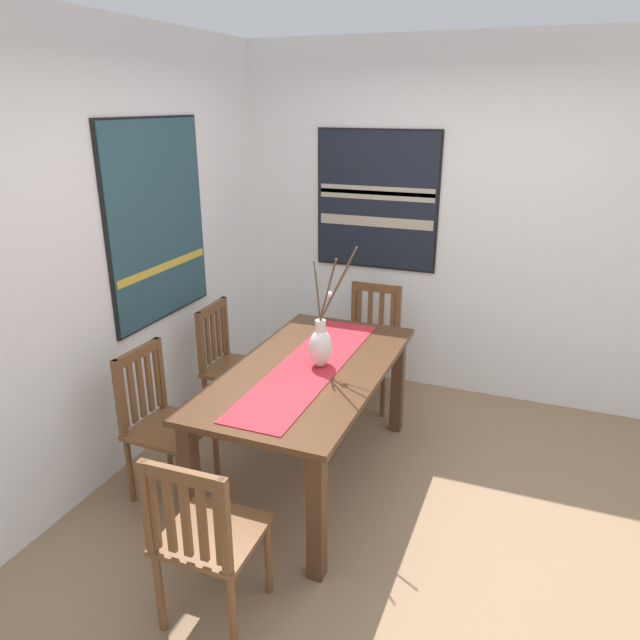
{
  "coord_description": "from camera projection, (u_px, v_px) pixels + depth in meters",
  "views": [
    {
      "loc": [
        -2.73,
        -0.61,
        2.23
      ],
      "look_at": [
        0.27,
        0.58,
        1.05
      ],
      "focal_mm": 33.37,
      "sensor_mm": 36.0,
      "label": 1
    }
  ],
  "objects": [
    {
      "name": "ground_plane",
      "position": [
        398.0,
        524.0,
        3.37
      ],
      "size": [
        6.4,
        6.4,
        0.03
      ],
      "primitive_type": "cube",
      "color": "#8E7051"
    },
    {
      "name": "wall_back",
      "position": [
        104.0,
        260.0,
        3.54
      ],
      "size": [
        6.4,
        0.12,
        2.7
      ],
      "primitive_type": "cube",
      "color": "white",
      "rests_on": "ground_plane"
    },
    {
      "name": "wall_side",
      "position": [
        468.0,
        226.0,
        4.52
      ],
      "size": [
        0.12,
        6.4,
        2.7
      ],
      "primitive_type": "cube",
      "color": "white",
      "rests_on": "ground_plane"
    },
    {
      "name": "dining_table",
      "position": [
        309.0,
        385.0,
        3.55
      ],
      "size": [
        1.69,
        0.87,
        0.76
      ],
      "color": "#51331E",
      "rests_on": "ground_plane"
    },
    {
      "name": "table_runner",
      "position": [
        309.0,
        367.0,
        3.51
      ],
      "size": [
        1.56,
        0.36,
        0.01
      ],
      "primitive_type": "cube",
      "color": "#B7232D",
      "rests_on": "dining_table"
    },
    {
      "name": "centerpiece_vase",
      "position": [
        321.0,
        344.0,
        3.47
      ],
      "size": [
        0.23,
        0.29,
        0.74
      ],
      "color": "silver",
      "rests_on": "dining_table"
    },
    {
      "name": "chair_0",
      "position": [
        205.0,
        536.0,
        2.57
      ],
      "size": [
        0.43,
        0.43,
        0.89
      ],
      "color": "brown",
      "rests_on": "ground_plane"
    },
    {
      "name": "chair_1",
      "position": [
        230.0,
        362.0,
        4.28
      ],
      "size": [
        0.44,
        0.44,
        0.9
      ],
      "color": "brown",
      "rests_on": "ground_plane"
    },
    {
      "name": "chair_2",
      "position": [
        370.0,
        343.0,
        4.61
      ],
      "size": [
        0.42,
        0.42,
        0.92
      ],
      "color": "brown",
      "rests_on": "ground_plane"
    },
    {
      "name": "chair_3",
      "position": [
        161.0,
        420.0,
        3.49
      ],
      "size": [
        0.44,
        0.44,
        0.91
      ],
      "color": "brown",
      "rests_on": "ground_plane"
    },
    {
      "name": "painting_on_back_wall",
      "position": [
        157.0,
        222.0,
        3.86
      ],
      "size": [
        1.0,
        0.05,
        1.3
      ],
      "color": "black"
    },
    {
      "name": "painting_on_side_wall",
      "position": [
        377.0,
        201.0,
        4.65
      ],
      "size": [
        0.05,
        0.98,
        1.08
      ],
      "color": "black"
    }
  ]
}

